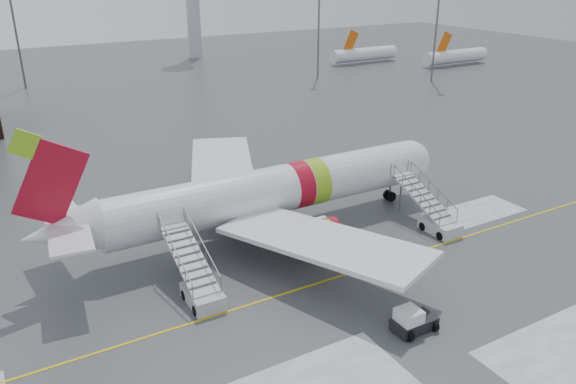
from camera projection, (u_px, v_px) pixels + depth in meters
ground at (290, 283)px, 38.70m from camera, size 260.00×260.00×0.00m
airliner at (265, 193)px, 44.81m from camera, size 35.03×32.97×11.18m
airstair_fwd at (434, 217)px, 46.09m from camera, size 2.05×7.70×3.48m
airstair_aft at (198, 284)px, 36.60m from camera, size 2.05×7.70×3.48m
pushback_tug at (412, 321)px, 33.49m from camera, size 2.71×2.03×1.54m
light_mast_far_ne at (319, 0)px, 102.42m from camera, size 1.20×1.20×24.25m
light_mast_far_n at (11, 5)px, 92.24m from camera, size 1.20×1.20×24.25m
light_mast_far_e at (439, 2)px, 98.57m from camera, size 1.20×1.20×24.25m
distant_aircraft at (394, 65)px, 118.75m from camera, size 35.00×18.00×8.00m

